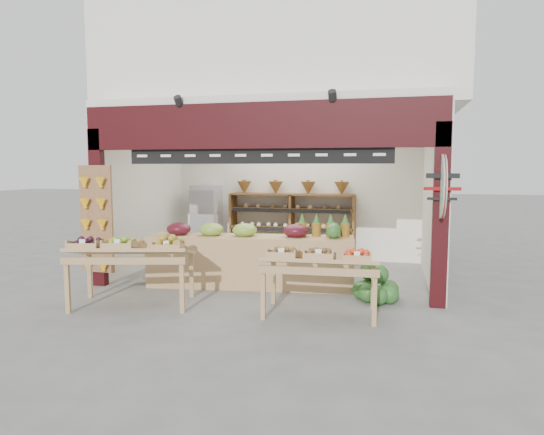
% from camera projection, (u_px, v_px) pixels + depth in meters
% --- Properties ---
extents(ground, '(60.00, 60.00, 0.00)m').
position_uv_depth(ground, '(271.00, 280.00, 8.69)').
color(ground, slate).
rests_on(ground, ground).
extents(shop_structure, '(6.36, 5.12, 5.40)m').
position_uv_depth(shop_structure, '(290.00, 73.00, 9.84)').
color(shop_structure, silver).
rests_on(shop_structure, ground).
extents(banana_board, '(0.60, 0.15, 1.80)m').
position_uv_depth(banana_board, '(95.00, 221.00, 8.09)').
color(banana_board, '#966444').
rests_on(banana_board, ground).
extents(gift_sign, '(0.04, 0.93, 0.92)m').
position_uv_depth(gift_sign, '(442.00, 187.00, 6.74)').
color(gift_sign, '#B7E6C7').
rests_on(gift_sign, ground).
extents(back_shelving, '(2.73, 0.45, 1.71)m').
position_uv_depth(back_shelving, '(292.00, 212.00, 10.49)').
color(back_shelving, brown).
rests_on(back_shelving, ground).
extents(refrigerator, '(0.71, 0.71, 1.61)m').
position_uv_depth(refrigerator, '(207.00, 221.00, 10.89)').
color(refrigerator, silver).
rests_on(refrigerator, ground).
extents(cardboard_stack, '(1.07, 0.82, 0.73)m').
position_uv_depth(cardboard_stack, '(213.00, 260.00, 9.20)').
color(cardboard_stack, silver).
rests_on(cardboard_stack, ground).
extents(mid_counter, '(3.50, 1.06, 1.08)m').
position_uv_depth(mid_counter, '(250.00, 259.00, 8.19)').
color(mid_counter, tan).
rests_on(mid_counter, ground).
extents(display_table_left, '(1.88, 1.34, 1.07)m').
position_uv_depth(display_table_left, '(125.00, 248.00, 7.08)').
color(display_table_left, tan).
rests_on(display_table_left, ground).
extents(display_table_right, '(1.61, 0.96, 1.00)m').
position_uv_depth(display_table_right, '(316.00, 258.00, 6.64)').
color(display_table_right, tan).
rests_on(display_table_right, ground).
extents(watermelon_pile, '(0.70, 0.72, 0.55)m').
position_uv_depth(watermelon_pile, '(375.00, 287.00, 7.35)').
color(watermelon_pile, '#18481A').
rests_on(watermelon_pile, ground).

